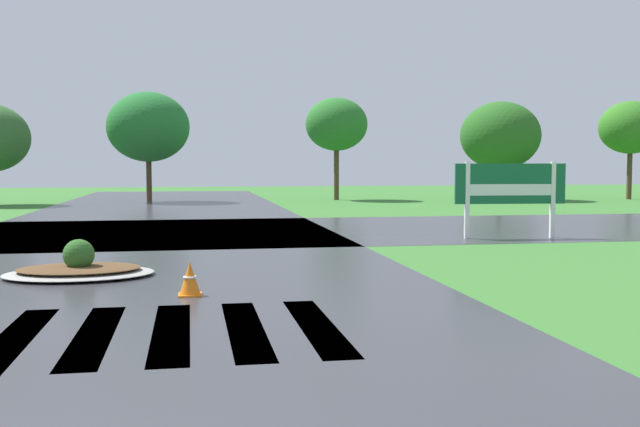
% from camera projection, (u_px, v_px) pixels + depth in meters
% --- Properties ---
extents(asphalt_roadway, '(10.70, 80.00, 0.01)m').
position_uv_depth(asphalt_roadway, '(129.00, 272.00, 13.85)').
color(asphalt_roadway, '#35353A').
rests_on(asphalt_roadway, ground).
extents(asphalt_cross_road, '(90.00, 9.63, 0.01)m').
position_uv_depth(asphalt_cross_road, '(151.00, 232.00, 21.85)').
color(asphalt_cross_road, '#35353A').
rests_on(asphalt_cross_road, ground).
extents(crosswalk_stripes, '(5.85, 3.34, 0.01)m').
position_uv_depth(crosswalk_stripes, '(95.00, 334.00, 8.83)').
color(crosswalk_stripes, white).
rests_on(crosswalk_stripes, ground).
extents(estate_billboard, '(3.07, 0.31, 2.09)m').
position_uv_depth(estate_billboard, '(510.00, 187.00, 20.02)').
color(estate_billboard, white).
rests_on(estate_billboard, ground).
extents(median_island, '(2.66, 1.93, 0.68)m').
position_uv_depth(median_island, '(79.00, 269.00, 13.32)').
color(median_island, '#9E9B93').
rests_on(median_island, ground).
extents(traffic_cone, '(0.36, 0.36, 0.53)m').
position_uv_depth(traffic_cone, '(190.00, 280.00, 11.39)').
color(traffic_cone, orange).
rests_on(traffic_cone, ground).
extents(background_treeline, '(46.89, 5.92, 5.76)m').
position_uv_depth(background_treeline, '(253.00, 131.00, 38.77)').
color(background_treeline, '#4C3823').
rests_on(background_treeline, ground).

